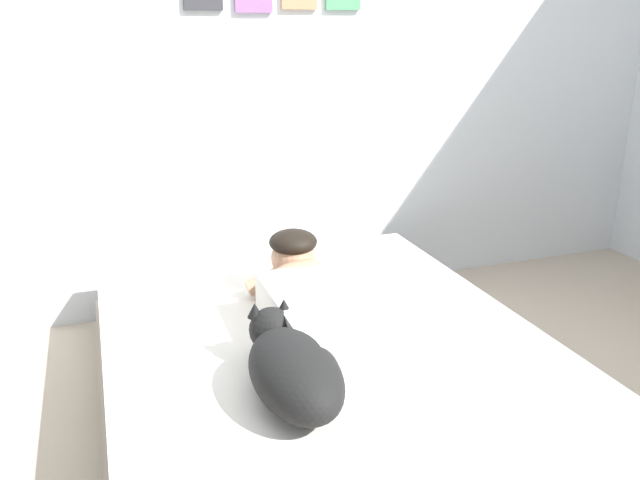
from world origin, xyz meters
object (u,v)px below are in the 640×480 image
(pillow, at_px, (333,262))
(cell_phone, at_px, (365,305))
(person_lying, at_px, (322,301))
(coffee_cup, at_px, (309,284))
(dog, at_px, (292,367))
(bed, at_px, (321,370))

(pillow, distance_m, cell_phone, 0.39)
(person_lying, distance_m, coffee_cup, 0.33)
(person_lying, relative_size, dog, 1.60)
(person_lying, xyz_separation_m, cell_phone, (0.22, 0.11, -0.10))
(person_lying, bearing_deg, pillow, 65.38)
(pillow, height_order, coffee_cup, pillow)
(cell_phone, bearing_deg, pillow, 89.58)
(bed, bearing_deg, person_lying, 61.07)
(pillow, distance_m, dog, 1.03)
(person_lying, xyz_separation_m, dog, (-0.25, -0.41, -0.00))
(person_lying, height_order, cell_phone, person_lying)
(cell_phone, bearing_deg, coffee_cup, 129.62)
(dog, relative_size, cell_phone, 4.11)
(dog, bearing_deg, cell_phone, 48.20)
(bed, xyz_separation_m, dog, (-0.23, -0.38, 0.27))
(bed, bearing_deg, dog, -120.93)
(coffee_cup, relative_size, cell_phone, 0.89)
(pillow, bearing_deg, person_lying, -114.62)
(coffee_cup, bearing_deg, bed, -101.59)
(person_lying, bearing_deg, coffee_cup, 80.11)
(pillow, relative_size, dog, 0.90)
(bed, height_order, coffee_cup, coffee_cup)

